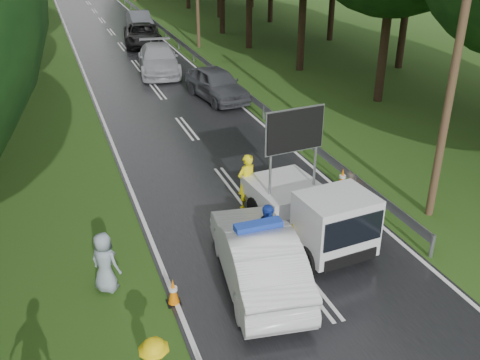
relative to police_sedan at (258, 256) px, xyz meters
name	(u,v)px	position (x,y,z in m)	size (l,w,h in m)	color
ground	(309,285)	(1.19, -0.60, -0.80)	(160.00, 160.00, 0.00)	#234513
road	(123,47)	(1.19, 29.40, -0.79)	(7.00, 140.00, 0.02)	black
guardrail	(173,37)	(4.89, 29.07, -0.25)	(0.12, 60.06, 0.70)	gray
utility_pole_near	(457,53)	(6.39, 1.40, 4.26)	(1.40, 0.24, 10.00)	#4B3C23
police_sedan	(258,256)	(0.00, 0.00, 0.00)	(2.36, 5.02, 1.75)	silver
work_truck	(313,211)	(2.16, 1.25, 0.18)	(2.39, 4.70, 3.62)	gray
barrier	(317,229)	(1.99, 0.62, 0.00)	(2.55, 0.22, 1.05)	yellow
officer	(247,182)	(1.12, 3.75, 0.13)	(0.68, 0.44, 1.86)	yellow
civilian	(269,232)	(0.69, 0.91, 0.01)	(0.79, 0.61, 1.62)	#1C3DB6
bystander_right	(105,262)	(-3.63, 1.00, 0.01)	(0.79, 0.51, 1.61)	#84929F
queue_car_first	(217,84)	(3.79, 15.10, 0.00)	(1.90, 4.73, 1.61)	#3C3D43
queue_car_second	(159,59)	(2.13, 21.27, 0.02)	(2.29, 5.63, 1.63)	#9D9EA5
queue_car_third	(142,35)	(2.69, 29.33, -0.03)	(2.56, 5.56, 1.54)	black
queue_car_fourth	(140,21)	(3.61, 35.33, -0.02)	(1.64, 4.71, 1.55)	#3E4146
cone_center	(294,232)	(1.69, 1.40, -0.47)	(0.32, 0.32, 0.68)	black
cone_far	(286,224)	(1.67, 1.90, -0.49)	(0.31, 0.31, 0.65)	black
cone_left_mid	(173,292)	(-2.21, -0.10, -0.46)	(0.34, 0.34, 0.71)	black
cone_right	(342,179)	(4.69, 3.90, -0.43)	(0.36, 0.36, 0.77)	black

